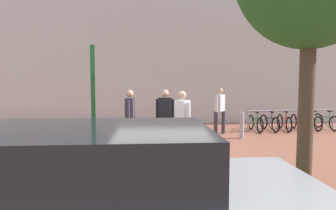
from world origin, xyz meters
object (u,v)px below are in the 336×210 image
(bollard_steel, at_px, (242,125))
(person_suited_dark, at_px, (165,113))
(bike_rack_cluster, at_px, (291,122))
(car_silver_sedan, at_px, (104,205))
(parking_sign_post, at_px, (93,97))
(person_casual_tan, at_px, (182,118))
(person_suited_navy, at_px, (130,114))
(person_shirt_blue, at_px, (220,108))
(bike_at_sign, at_px, (95,170))

(bollard_steel, height_order, person_suited_dark, person_suited_dark)
(bike_rack_cluster, height_order, person_suited_dark, person_suited_dark)
(bike_rack_cluster, bearing_deg, person_suited_dark, -153.31)
(car_silver_sedan, bearing_deg, parking_sign_post, 103.63)
(bike_rack_cluster, bearing_deg, person_casual_tan, -141.01)
(bike_rack_cluster, relative_size, person_suited_dark, 2.17)
(person_suited_dark, xyz_separation_m, person_suited_navy, (-1.07, -0.24, 0.00))
(person_suited_dark, height_order, person_casual_tan, same)
(person_suited_dark, relative_size, person_suited_navy, 1.00)
(parking_sign_post, xyz_separation_m, person_shirt_blue, (3.49, 5.94, -0.73))
(person_casual_tan, bearing_deg, car_silver_sedan, -102.85)
(bike_at_sign, relative_size, person_casual_tan, 0.95)
(person_suited_dark, height_order, person_suited_navy, same)
(parking_sign_post, distance_m, car_silver_sedan, 2.76)
(bollard_steel, xyz_separation_m, person_suited_dark, (-2.67, -0.92, 0.53))
(person_suited_navy, bearing_deg, person_casual_tan, -33.22)
(person_suited_navy, bearing_deg, bollard_steel, 17.23)
(bike_rack_cluster, bearing_deg, person_suited_navy, -155.58)
(parking_sign_post, height_order, person_suited_dark, parking_sign_post)
(bollard_steel, relative_size, person_suited_dark, 0.52)
(person_casual_tan, distance_m, person_suited_navy, 1.80)
(bike_at_sign, distance_m, person_shirt_blue, 6.82)
(bollard_steel, bearing_deg, bike_at_sign, -130.19)
(bike_at_sign, xyz_separation_m, person_shirt_blue, (3.51, 5.82, 0.63))
(person_shirt_blue, bearing_deg, person_suited_dark, -137.75)
(person_suited_dark, distance_m, person_suited_navy, 1.10)
(bike_at_sign, bearing_deg, person_shirt_blue, 58.90)
(bike_rack_cluster, relative_size, car_silver_sedan, 0.85)
(bike_rack_cluster, distance_m, car_silver_sedan, 10.89)
(bollard_steel, xyz_separation_m, car_silver_sedan, (-3.45, -7.47, 0.31))
(bike_rack_cluster, relative_size, bollard_steel, 4.14)
(person_casual_tan, relative_size, car_silver_sedan, 0.39)
(bike_rack_cluster, xyz_separation_m, person_shirt_blue, (-3.04, -0.68, 0.64))
(person_casual_tan, height_order, person_suited_navy, same)
(person_casual_tan, bearing_deg, person_suited_navy, 146.78)
(person_suited_dark, relative_size, person_casual_tan, 1.00)
(person_suited_dark, relative_size, person_shirt_blue, 1.00)
(bollard_steel, xyz_separation_m, person_casual_tan, (-2.24, -2.15, 0.53))
(person_suited_dark, relative_size, car_silver_sedan, 0.39)
(parking_sign_post, bearing_deg, person_casual_tan, 57.01)
(person_suited_dark, xyz_separation_m, person_shirt_blue, (2.10, 1.91, 0.00))
(parking_sign_post, height_order, bike_at_sign, parking_sign_post)
(person_suited_dark, bearing_deg, parking_sign_post, -108.99)
(person_suited_navy, bearing_deg, person_suited_dark, 12.46)
(car_silver_sedan, bearing_deg, bollard_steel, 65.20)
(person_suited_navy, bearing_deg, bike_rack_cluster, 24.42)
(bike_rack_cluster, distance_m, person_suited_dark, 5.79)
(parking_sign_post, xyz_separation_m, bike_rack_cluster, (6.53, 6.62, -1.36))
(bollard_steel, bearing_deg, person_suited_dark, -160.93)
(bike_at_sign, relative_size, person_shirt_blue, 0.95)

